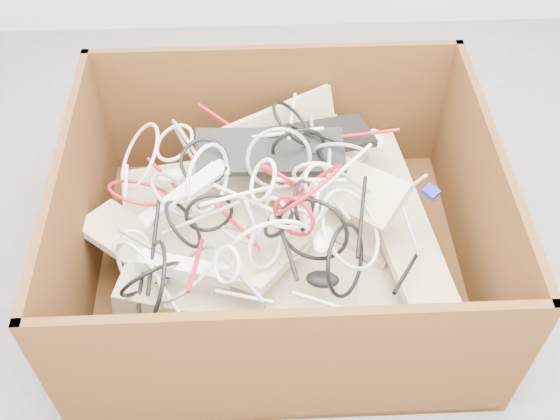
{
  "coord_description": "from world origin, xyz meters",
  "views": [
    {
      "loc": [
        -0.2,
        -1.34,
        1.86
      ],
      "look_at": [
        -0.14,
        0.02,
        0.3
      ],
      "focal_mm": 42.48,
      "sensor_mm": 36.0,
      "label": 1
    }
  ],
  "objects_px": {
    "cardboard_box": "(275,247)",
    "vga_plug": "(431,192)",
    "power_strip_right": "(185,268)",
    "power_strip_left": "(182,197)"
  },
  "relations": [
    {
      "from": "power_strip_right",
      "to": "power_strip_left",
      "type": "bearing_deg",
      "value": 103.53
    },
    {
      "from": "cardboard_box",
      "to": "vga_plug",
      "type": "height_order",
      "value": "cardboard_box"
    },
    {
      "from": "power_strip_right",
      "to": "vga_plug",
      "type": "height_order",
      "value": "power_strip_right"
    },
    {
      "from": "power_strip_right",
      "to": "vga_plug",
      "type": "distance_m",
      "value": 0.79
    },
    {
      "from": "vga_plug",
      "to": "power_strip_right",
      "type": "bearing_deg",
      "value": -113.11
    },
    {
      "from": "power_strip_left",
      "to": "vga_plug",
      "type": "relative_size",
      "value": 6.3
    },
    {
      "from": "power_strip_left",
      "to": "power_strip_right",
      "type": "xyz_separation_m",
      "value": [
        0.02,
        -0.26,
        -0.02
      ]
    },
    {
      "from": "cardboard_box",
      "to": "power_strip_right",
      "type": "height_order",
      "value": "cardboard_box"
    },
    {
      "from": "power_strip_right",
      "to": "cardboard_box",
      "type": "bearing_deg",
      "value": 49.84
    },
    {
      "from": "cardboard_box",
      "to": "vga_plug",
      "type": "bearing_deg",
      "value": 2.86
    }
  ]
}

